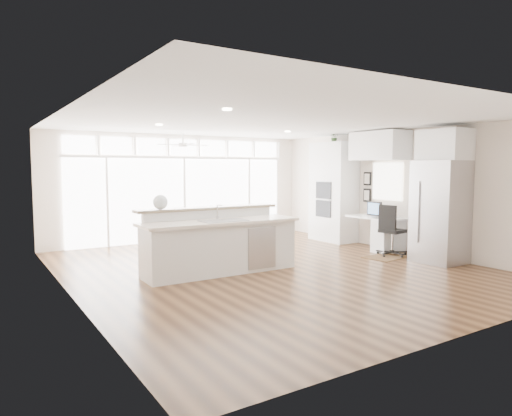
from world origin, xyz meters
TOP-DOWN VIEW (x-y plane):
  - floor at (0.00, 0.00)m, footprint 7.00×8.00m
  - ceiling at (0.00, 0.00)m, footprint 7.00×8.00m
  - wall_back at (0.00, 4.00)m, footprint 7.00×0.04m
  - wall_front at (0.00, -4.00)m, footprint 7.00×0.04m
  - wall_left at (-3.50, 0.00)m, footprint 0.04×8.00m
  - wall_right at (3.50, 0.00)m, footprint 0.04×8.00m
  - glass_wall at (0.00, 3.94)m, footprint 5.80×0.06m
  - transom_row at (0.00, 3.94)m, footprint 5.90×0.06m
  - desk_window at (3.46, 0.30)m, footprint 0.04×0.85m
  - ceiling_fan at (-0.50, 2.80)m, footprint 1.16×1.16m
  - recessed_lights at (0.00, 0.20)m, footprint 3.40×3.00m
  - oven_cabinet at (3.17, 1.80)m, footprint 0.64×1.20m
  - desk_nook at (3.13, 0.30)m, footprint 0.72×1.30m
  - upper_cabinets at (3.17, 0.30)m, footprint 0.64×1.30m
  - refrigerator at (3.11, -1.35)m, footprint 0.76×0.90m
  - fridge_cabinet at (3.17, -1.35)m, footprint 0.64×0.90m
  - framed_photos at (3.46, 0.92)m, footprint 0.06×0.22m
  - kitchen_island at (-0.95, 0.17)m, footprint 2.88×1.10m
  - rug at (2.60, -0.46)m, footprint 0.94×0.73m
  - office_chair at (2.87, -0.39)m, footprint 0.64×0.60m
  - fishbowl at (-1.90, 0.57)m, footprint 0.26×0.26m
  - monitor at (3.05, 0.30)m, footprint 0.11×0.44m
  - keyboard at (2.88, 0.30)m, footprint 0.15×0.34m
  - potted_plant at (3.17, 1.80)m, footprint 0.26×0.28m

SIDE VIEW (x-z plane):
  - floor at x=0.00m, z-range -0.02..0.00m
  - rug at x=2.60m, z-range 0.00..0.01m
  - desk_nook at x=3.13m, z-range 0.00..0.76m
  - office_chair at x=2.87m, z-range 0.00..1.08m
  - kitchen_island at x=-0.95m, z-range 0.00..1.14m
  - keyboard at x=2.88m, z-range 0.76..0.78m
  - monitor at x=3.05m, z-range 0.76..1.12m
  - refrigerator at x=3.11m, z-range 0.00..2.00m
  - glass_wall at x=0.00m, z-range 0.01..2.09m
  - oven_cabinet at x=3.17m, z-range 0.00..2.50m
  - fishbowl at x=-1.90m, z-range 1.14..1.40m
  - wall_back at x=0.00m, z-range 0.00..2.70m
  - wall_front at x=0.00m, z-range 0.00..2.70m
  - wall_left at x=-3.50m, z-range 0.00..2.70m
  - wall_right at x=3.50m, z-range 0.00..2.70m
  - framed_photos at x=3.46m, z-range 1.00..1.80m
  - desk_window at x=3.46m, z-range 1.12..1.98m
  - fridge_cabinet at x=3.17m, z-range 2.00..2.60m
  - upper_cabinets at x=3.17m, z-range 2.03..2.67m
  - transom_row at x=0.00m, z-range 2.18..2.58m
  - ceiling_fan at x=-0.50m, z-range 2.32..2.64m
  - potted_plant at x=3.17m, z-range 2.50..2.71m
  - recessed_lights at x=0.00m, z-range 2.67..2.69m
  - ceiling at x=0.00m, z-range 2.69..2.71m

